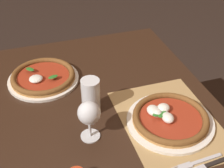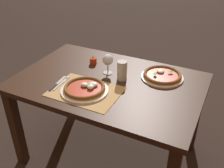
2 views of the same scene
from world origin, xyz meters
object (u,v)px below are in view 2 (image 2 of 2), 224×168
wine_glass (108,61)px  pint_glass (122,71)px  pizza_far (162,76)px  fork (61,83)px  pizza_near (85,88)px  votive_candle (93,61)px  knife (58,83)px

wine_glass → pint_glass: bearing=-16.3°
pizza_far → wine_glass: wine_glass is taller
fork → wine_glass: bearing=52.5°
pizza_near → votive_candle: (-0.16, 0.39, 0.00)m
pizza_near → pint_glass: bearing=58.6°
wine_glass → fork: wine_glass is taller
pizza_near → wine_glass: size_ratio=2.10×
fork → knife: (-0.02, -0.01, 0.00)m
pizza_far → pint_glass: 0.30m
pizza_near → knife: (-0.23, -0.00, -0.02)m
pizza_far → wine_glass: size_ratio=2.01×
pizza_near → wine_glass: wine_glass is taller
pizza_far → pizza_near: bearing=-135.4°
pizza_far → votive_candle: (-0.57, -0.02, 0.00)m
pizza_near → fork: pizza_near is taller
knife → votive_candle: (0.07, 0.39, 0.02)m
wine_glass → fork: size_ratio=0.77×
pizza_far → votive_candle: 0.57m
wine_glass → pizza_far: bearing=16.0°
pizza_far → knife: size_ratio=1.45×
pizza_far → fork: pizza_far is taller
pizza_near → votive_candle: votive_candle is taller
pizza_near → pizza_far: (0.42, 0.41, -0.00)m
pizza_near → votive_candle: 0.42m
fork → votive_candle: bearing=83.4°
votive_candle → knife: bearing=-99.8°
pizza_near → pizza_far: bearing=44.6°
knife → wine_glass: bearing=50.7°
knife → votive_candle: size_ratio=3.00×
wine_glass → pint_glass: wine_glass is taller
pizza_near → knife: size_ratio=1.51×
pint_glass → fork: pint_glass is taller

